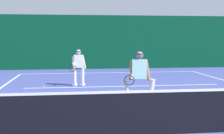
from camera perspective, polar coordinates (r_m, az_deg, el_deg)
ground_plane at (r=6.81m, az=11.54°, el=-12.29°), size 80.00×80.00×0.00m
court_line_baseline_far at (r=17.90m, az=-0.41°, el=-1.07°), size 10.26×0.10×0.01m
court_line_service at (r=12.96m, az=2.27°, el=-3.64°), size 8.36×0.10×0.01m
court_line_centre at (r=9.79m, az=5.47°, el=-6.67°), size 0.10×6.40×0.01m
tennis_net at (r=6.68m, az=11.62°, el=-8.20°), size 11.24×0.09×1.07m
player_near at (r=9.11m, az=5.14°, el=-1.75°), size 1.03×0.84×1.67m
player_far at (r=13.08m, az=-6.34°, el=0.20°), size 0.73×0.88×1.56m
tennis_ball at (r=12.99m, az=-12.80°, el=-3.61°), size 0.07×0.07×0.07m
back_fence_windscreen at (r=20.13m, az=-1.22°, el=4.70°), size 22.87×0.12×3.54m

